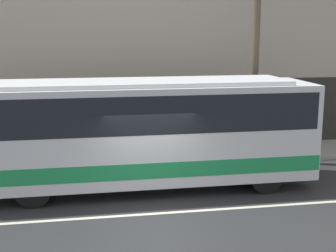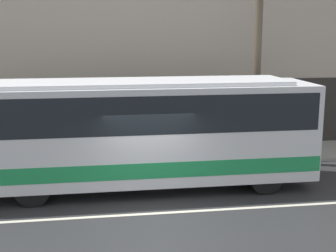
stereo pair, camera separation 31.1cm
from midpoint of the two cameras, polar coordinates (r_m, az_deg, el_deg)
ground_plane at (r=12.51m, az=-2.31°, el=-10.64°), size 60.00×60.00×0.00m
sidewalk at (r=17.49m, az=-4.65°, el=-3.91°), size 60.00×2.62×0.12m
lane_stripe at (r=12.50m, az=-2.31°, el=-10.63°), size 54.00×0.14×0.01m
transit_bus at (r=13.95m, az=-4.58°, el=-0.33°), size 10.66×2.50×3.29m
utility_pole_near at (r=16.95m, az=10.11°, el=10.09°), size 0.28×0.28×8.42m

